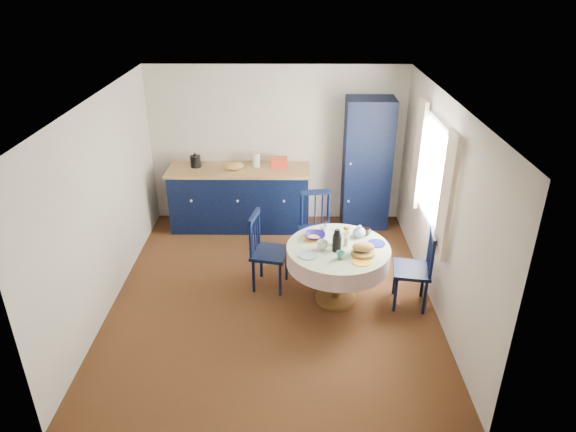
# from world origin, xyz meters

# --- Properties ---
(floor) EXTENTS (4.50, 4.50, 0.00)m
(floor) POSITION_xyz_m (0.00, 0.00, 0.00)
(floor) COLOR black
(floor) RESTS_ON ground
(ceiling) EXTENTS (4.50, 4.50, 0.00)m
(ceiling) POSITION_xyz_m (0.00, 0.00, 2.50)
(ceiling) COLOR white
(ceiling) RESTS_ON wall_back
(wall_back) EXTENTS (4.00, 0.02, 2.50)m
(wall_back) POSITION_xyz_m (0.00, 2.25, 1.25)
(wall_back) COLOR beige
(wall_back) RESTS_ON floor
(wall_left) EXTENTS (0.02, 4.50, 2.50)m
(wall_left) POSITION_xyz_m (-2.00, 0.00, 1.25)
(wall_left) COLOR beige
(wall_left) RESTS_ON floor
(wall_right) EXTENTS (0.02, 4.50, 2.50)m
(wall_right) POSITION_xyz_m (2.00, 0.00, 1.25)
(wall_right) COLOR beige
(wall_right) RESTS_ON floor
(window) EXTENTS (0.10, 1.74, 1.45)m
(window) POSITION_xyz_m (1.95, 0.30, 1.52)
(window) COLOR white
(window) RESTS_ON wall_right
(kitchen_counter) EXTENTS (2.20, 0.69, 1.22)m
(kitchen_counter) POSITION_xyz_m (-0.59, 1.90, 0.50)
(kitchen_counter) COLOR black
(kitchen_counter) RESTS_ON floor
(pantry_cabinet) EXTENTS (0.73, 0.53, 2.06)m
(pantry_cabinet) POSITION_xyz_m (1.40, 2.00, 1.03)
(pantry_cabinet) COLOR black
(pantry_cabinet) RESTS_ON floor
(dining_table) EXTENTS (1.25, 1.25, 1.04)m
(dining_table) POSITION_xyz_m (0.81, -0.13, 0.64)
(dining_table) COLOR brown
(dining_table) RESTS_ON floor
(chair_left) EXTENTS (0.52, 0.54, 1.03)m
(chair_left) POSITION_xyz_m (-0.09, 0.19, 0.52)
(chair_left) COLOR black
(chair_left) RESTS_ON floor
(chair_far) EXTENTS (0.51, 0.49, 1.05)m
(chair_far) POSITION_xyz_m (0.58, 0.78, 0.53)
(chair_far) COLOR black
(chair_far) RESTS_ON floor
(chair_right) EXTENTS (0.50, 0.52, 1.03)m
(chair_right) POSITION_xyz_m (1.74, -0.22, 0.52)
(chair_right) COLOR black
(chair_right) RESTS_ON floor
(mug_a) EXTENTS (0.13, 0.13, 0.10)m
(mug_a) POSITION_xyz_m (0.61, -0.17, 0.81)
(mug_a) COLOR silver
(mug_a) RESTS_ON dining_table
(mug_b) EXTENTS (0.10, 0.10, 0.09)m
(mug_b) POSITION_xyz_m (0.80, -0.40, 0.81)
(mug_b) COLOR #327B70
(mug_b) RESTS_ON dining_table
(mug_c) EXTENTS (0.13, 0.13, 0.10)m
(mug_c) POSITION_xyz_m (1.16, 0.17, 0.81)
(mug_c) COLOR black
(mug_c) RESTS_ON dining_table
(mug_d) EXTENTS (0.10, 0.10, 0.10)m
(mug_d) POSITION_xyz_m (0.64, 0.25, 0.81)
(mug_d) COLOR silver
(mug_d) RESTS_ON dining_table
(cobalt_bowl) EXTENTS (0.25, 0.25, 0.06)m
(cobalt_bowl) POSITION_xyz_m (0.53, 0.10, 0.79)
(cobalt_bowl) COLOR navy
(cobalt_bowl) RESTS_ON dining_table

